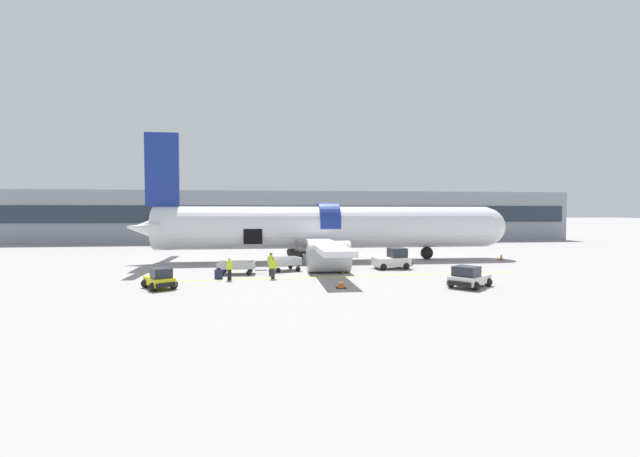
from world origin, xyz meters
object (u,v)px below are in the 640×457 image
object	(u,v)px
ground_crew_loader_a	(229,268)
ground_crew_loader_b	(273,267)
suitcase_on_tarmac_upright	(219,274)
baggage_tug_mid	(393,260)
baggage_tug_lead	(160,280)
baggage_cart_loading	(238,268)
airplane	(323,229)
baggage_cart_queued	(286,264)
baggage_tug_rear	(469,278)
ground_crew_driver	(271,263)

from	to	relation	value
ground_crew_loader_a	ground_crew_loader_b	bearing A→B (deg)	5.01
suitcase_on_tarmac_upright	ground_crew_loader_b	bearing A→B (deg)	-6.01
ground_crew_loader_b	suitcase_on_tarmac_upright	size ratio (longest dim) A/B	1.97
baggage_tug_mid	ground_crew_loader_a	xyz separation A→B (m)	(-13.25, -4.47, 0.09)
baggage_tug_lead	baggage_cart_loading	size ratio (longest dim) A/B	0.72
airplane	baggage_cart_queued	distance (m)	8.12
baggage_tug_rear	ground_crew_loader_b	size ratio (longest dim) A/B	2.11
airplane	baggage_tug_mid	bearing A→B (deg)	-51.80
baggage_tug_mid	suitcase_on_tarmac_upright	xyz separation A→B (m)	(-14.08, -3.80, -0.40)
baggage_tug_lead	ground_crew_driver	distance (m)	8.61
baggage_tug_mid	ground_crew_loader_a	world-z (taller)	baggage_tug_mid
baggage_cart_queued	ground_crew_driver	world-z (taller)	ground_crew_driver
airplane	ground_crew_driver	world-z (taller)	airplane
baggage_cart_loading	baggage_tug_mid	bearing A→B (deg)	7.04
suitcase_on_tarmac_upright	baggage_tug_mid	bearing A→B (deg)	15.10
airplane	baggage_tug_mid	world-z (taller)	airplane
baggage_tug_mid	ground_crew_driver	world-z (taller)	baggage_tug_mid
airplane	baggage_tug_mid	size ratio (longest dim) A/B	11.33
baggage_cart_loading	ground_crew_driver	world-z (taller)	ground_crew_driver
ground_crew_loader_a	suitcase_on_tarmac_upright	bearing A→B (deg)	140.58
baggage_tug_mid	baggage_cart_loading	bearing A→B (deg)	-172.96
ground_crew_driver	suitcase_on_tarmac_upright	size ratio (longest dim) A/B	2.13
baggage_tug_lead	baggage_tug_rear	world-z (taller)	baggage_tug_rear
baggage_cart_queued	ground_crew_loader_b	distance (m)	4.27
suitcase_on_tarmac_upright	airplane	bearing A→B (deg)	48.89
baggage_tug_lead	ground_crew_loader_a	bearing A→B (deg)	34.56
ground_crew_driver	suitcase_on_tarmac_upright	xyz separation A→B (m)	(-3.76, -1.52, -0.55)
baggage_tug_lead	ground_crew_loader_a	distance (m)	4.94
baggage_tug_rear	ground_crew_loader_b	distance (m)	13.39
baggage_tug_mid	suitcase_on_tarmac_upright	world-z (taller)	baggage_tug_mid
ground_crew_loader_a	ground_crew_loader_b	size ratio (longest dim) A/B	1.01
airplane	ground_crew_driver	xyz separation A→B (m)	(-5.21, -8.76, -2.26)
baggage_tug_lead	ground_crew_loader_b	bearing A→B (deg)	23.31
ground_crew_driver	suitcase_on_tarmac_upright	world-z (taller)	ground_crew_driver
baggage_cart_loading	ground_crew_driver	distance (m)	2.68
baggage_tug_rear	ground_crew_loader_a	distance (m)	16.18
ground_crew_driver	airplane	bearing A→B (deg)	59.28
ground_crew_loader_a	baggage_tug_lead	bearing A→B (deg)	-145.44
baggage_tug_lead	suitcase_on_tarmac_upright	world-z (taller)	baggage_tug_lead
ground_crew_loader_b	ground_crew_loader_a	bearing A→B (deg)	-174.99
baggage_tug_lead	baggage_cart_queued	world-z (taller)	baggage_tug_lead
ground_crew_loader_b	suitcase_on_tarmac_upright	distance (m)	3.93
baggage_tug_rear	baggage_cart_loading	distance (m)	16.89
ground_crew_loader_a	airplane	bearing A→B (deg)	53.36
airplane	baggage_cart_loading	xyz separation A→B (m)	(-7.76, -8.07, -2.66)
baggage_cart_queued	ground_crew_driver	bearing A→B (deg)	-119.71
baggage_tug_rear	ground_crew_driver	xyz separation A→B (m)	(-12.54, 6.88, 0.29)
ground_crew_loader_a	ground_crew_driver	world-z (taller)	ground_crew_driver
airplane	suitcase_on_tarmac_upright	world-z (taller)	airplane
suitcase_on_tarmac_upright	baggage_tug_rear	bearing A→B (deg)	-18.21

